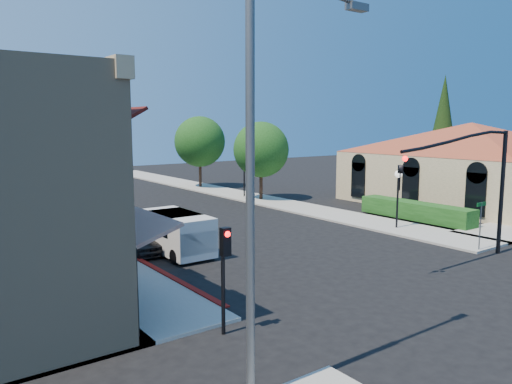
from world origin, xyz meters
TOP-DOWN VIEW (x-y plane):
  - ground at (0.00, 0.00)m, footprint 120.00×120.00m
  - sidewalk_left at (-8.75, 27.00)m, footprint 3.50×50.00m
  - sidewalk_right at (8.75, 27.00)m, footprint 3.50×50.00m
  - curb_red_strip at (-6.90, 8.00)m, footprint 0.25×10.00m
  - mission_building at (21.99, 11.50)m, footprint 30.12×30.12m
  - hedge at (11.70, 9.00)m, footprint 1.40×8.00m
  - conifer_far at (28.00, 18.00)m, footprint 3.20×3.20m
  - street_tree_a at (8.80, 22.00)m, footprint 4.56×4.56m
  - street_tree_b at (8.80, 32.00)m, footprint 4.94×4.94m
  - signal_mast_arm at (5.86, 1.50)m, footprint 8.01×0.39m
  - secondary_signal at (-8.00, 1.41)m, footprint 0.28×0.42m
  - cobra_streetlight at (-9.15, -2.00)m, footprint 3.60×0.25m
  - street_name_sign at (7.50, 2.20)m, footprint 0.80×0.06m
  - lamppost_left_near at (-8.50, 8.00)m, footprint 0.44×0.44m
  - lamppost_left_far at (-8.50, 22.00)m, footprint 0.44×0.44m
  - lamppost_right_near at (8.50, 8.00)m, footprint 0.44×0.44m
  - lamppost_right_far at (8.50, 24.00)m, footprint 0.44×0.44m
  - white_van at (-4.78, 10.68)m, footprint 2.06×4.55m
  - parked_car_a at (-6.20, 12.00)m, footprint 1.59×3.64m
  - parked_car_b at (-6.20, 18.40)m, footprint 1.23×3.44m
  - parked_car_c at (-4.80, 21.04)m, footprint 2.07×4.24m
  - parked_car_d at (-5.80, 30.60)m, footprint 2.01×4.23m

SIDE VIEW (x-z plane):
  - ground at x=0.00m, z-range 0.00..0.00m
  - curb_red_strip at x=-6.90m, z-range -0.03..0.03m
  - hedge at x=11.70m, z-range -0.55..0.55m
  - sidewalk_left at x=-8.75m, z-range 0.00..0.12m
  - sidewalk_right at x=8.75m, z-range 0.00..0.12m
  - parked_car_b at x=-6.20m, z-range 0.00..1.13m
  - parked_car_d at x=-5.80m, z-range 0.00..1.17m
  - parked_car_c at x=-4.80m, z-range 0.00..1.19m
  - parked_car_a at x=-6.20m, z-range 0.00..1.22m
  - white_van at x=-4.78m, z-range 0.16..2.16m
  - street_name_sign at x=7.50m, z-range 0.45..2.95m
  - secondary_signal at x=-8.00m, z-range 0.66..3.98m
  - lamppost_left_near at x=-8.50m, z-range 0.95..4.52m
  - lamppost_left_far at x=-8.50m, z-range 0.95..4.52m
  - lamppost_right_near at x=8.50m, z-range 0.95..4.52m
  - lamppost_right_far at x=8.50m, z-range 0.95..4.52m
  - mission_building at x=21.99m, z-range 0.55..6.95m
  - signal_mast_arm at x=5.86m, z-range 1.09..7.09m
  - street_tree_a at x=8.80m, z-range 0.95..7.43m
  - street_tree_b at x=8.80m, z-range 1.03..8.05m
  - cobra_streetlight at x=-9.15m, z-range 0.61..9.92m
  - conifer_far at x=28.00m, z-range 0.86..11.86m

